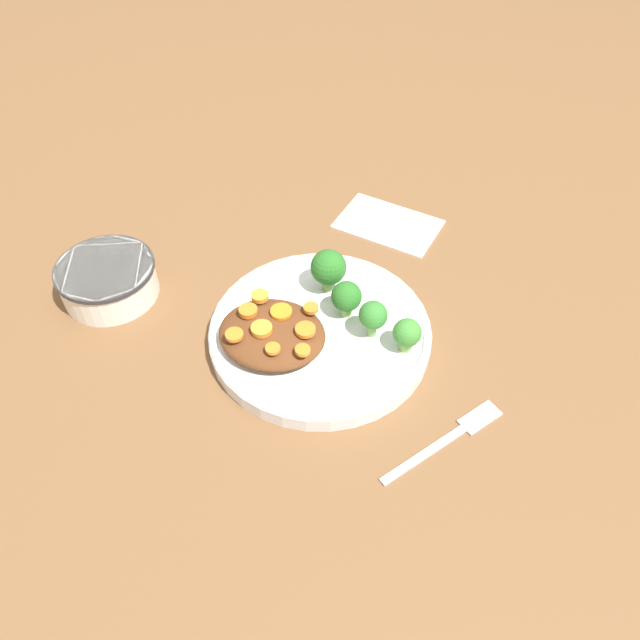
{
  "coord_description": "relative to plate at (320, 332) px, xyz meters",
  "views": [
    {
      "loc": [
        0.16,
        -0.51,
        0.61
      ],
      "look_at": [
        0.0,
        0.0,
        0.04
      ],
      "focal_mm": 35.0,
      "sensor_mm": 36.0,
      "label": 1
    }
  ],
  "objects": [
    {
      "name": "ground_plane",
      "position": [
        0.0,
        0.0,
        -0.01
      ],
      "size": [
        4.0,
        4.0,
        0.0
      ],
      "primitive_type": "plane",
      "color": "brown"
    },
    {
      "name": "plate",
      "position": [
        0.0,
        0.0,
        0.0
      ],
      "size": [
        0.28,
        0.28,
        0.03
      ],
      "color": "white",
      "rests_on": "ground_plane"
    },
    {
      "name": "dip_bowl",
      "position": [
        -0.3,
        -0.01,
        0.01
      ],
      "size": [
        0.13,
        0.13,
        0.05
      ],
      "color": "white",
      "rests_on": "ground_plane"
    },
    {
      "name": "stew_mound",
      "position": [
        -0.05,
        -0.04,
        0.02
      ],
      "size": [
        0.13,
        0.12,
        0.03
      ],
      "primitive_type": "ellipsoid",
      "color": "#5B3319",
      "rests_on": "plate"
    },
    {
      "name": "broccoli_floret_0",
      "position": [
        0.02,
        0.03,
        0.04
      ],
      "size": [
        0.04,
        0.04,
        0.05
      ],
      "color": "#7FA85B",
      "rests_on": "plate"
    },
    {
      "name": "broccoli_floret_1",
      "position": [
        -0.01,
        0.07,
        0.04
      ],
      "size": [
        0.05,
        0.05,
        0.06
      ],
      "color": "#759E51",
      "rests_on": "plate"
    },
    {
      "name": "broccoli_floret_2",
      "position": [
        0.07,
        0.01,
        0.04
      ],
      "size": [
        0.04,
        0.04,
        0.05
      ],
      "color": "#759E51",
      "rests_on": "plate"
    },
    {
      "name": "broccoli_floret_3",
      "position": [
        0.11,
        0.0,
        0.03
      ],
      "size": [
        0.04,
        0.04,
        0.05
      ],
      "color": "#759E51",
      "rests_on": "plate"
    },
    {
      "name": "carrot_slice_0",
      "position": [
        -0.01,
        -0.04,
        0.04
      ],
      "size": [
        0.02,
        0.02,
        0.01
      ],
      "primitive_type": "cylinder",
      "color": "orange",
      "rests_on": "stew_mound"
    },
    {
      "name": "carrot_slice_1",
      "position": [
        -0.06,
        -0.05,
        0.04
      ],
      "size": [
        0.03,
        0.03,
        0.01
      ],
      "primitive_type": "cylinder",
      "color": "orange",
      "rests_on": "stew_mound"
    },
    {
      "name": "carrot_slice_2",
      "position": [
        -0.03,
        -0.08,
        0.04
      ],
      "size": [
        0.02,
        0.02,
        0.0
      ],
      "primitive_type": "cylinder",
      "color": "orange",
      "rests_on": "stew_mound"
    },
    {
      "name": "carrot_slice_3",
      "position": [
        -0.09,
        -0.07,
        0.04
      ],
      "size": [
        0.02,
        0.02,
        0.0
      ],
      "primitive_type": "cylinder",
      "color": "orange",
      "rests_on": "stew_mound"
    },
    {
      "name": "carrot_slice_4",
      "position": [
        -0.08,
        -0.03,
        0.04
      ],
      "size": [
        0.02,
        0.02,
        0.01
      ],
      "primitive_type": "cylinder",
      "color": "orange",
      "rests_on": "stew_mound"
    },
    {
      "name": "carrot_slice_5",
      "position": [
        -0.01,
        0.0,
        0.04
      ],
      "size": [
        0.02,
        0.02,
        0.01
      ],
      "primitive_type": "cylinder",
      "color": "orange",
      "rests_on": "stew_mound"
    },
    {
      "name": "carrot_slice_6",
      "position": [
        -0.05,
        -0.02,
        0.04
      ],
      "size": [
        0.03,
        0.03,
        0.0
      ],
      "primitive_type": "cylinder",
      "color": "orange",
      "rests_on": "stew_mound"
    },
    {
      "name": "carrot_slice_7",
      "position": [
        -0.0,
        -0.07,
        0.04
      ],
      "size": [
        0.02,
        0.02,
        0.0
      ],
      "primitive_type": "cylinder",
      "color": "orange",
      "rests_on": "stew_mound"
    },
    {
      "name": "carrot_slice_8",
      "position": [
        -0.08,
        0.0,
        0.04
      ],
      "size": [
        0.02,
        0.02,
        0.01
      ],
      "primitive_type": "cylinder",
      "color": "orange",
      "rests_on": "stew_mound"
    },
    {
      "name": "fork",
      "position": [
        0.19,
        -0.1,
        -0.01
      ],
      "size": [
        0.12,
        0.15,
        0.01
      ],
      "rotation": [
        0.0,
        0.0,
        7.2
      ],
      "color": "#B4B4B4",
      "rests_on": "ground_plane"
    },
    {
      "name": "napkin",
      "position": [
        0.03,
        0.26,
        -0.01
      ],
      "size": [
        0.17,
        0.13,
        0.01
      ],
      "rotation": [
        0.0,
        0.0,
        -0.2
      ],
      "color": "white",
      "rests_on": "ground_plane"
    }
  ]
}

